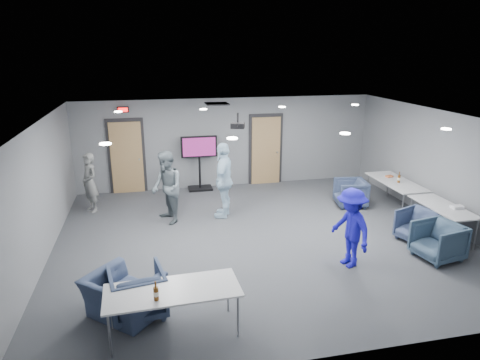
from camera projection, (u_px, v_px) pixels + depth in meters
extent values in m
plane|color=#3B3D43|center=(261.00, 237.00, 9.69)|extent=(9.00, 9.00, 0.00)
plane|color=silver|center=(262.00, 119.00, 8.89)|extent=(9.00, 9.00, 0.00)
cube|color=slate|center=(227.00, 143.00, 13.02)|extent=(9.00, 0.02, 2.70)
cube|color=slate|center=(341.00, 269.00, 5.55)|extent=(9.00, 0.02, 2.70)
cube|color=slate|center=(40.00, 195.00, 8.38)|extent=(0.02, 8.00, 2.70)
cube|color=slate|center=(443.00, 169.00, 10.20)|extent=(0.02, 8.00, 2.70)
cube|color=black|center=(127.00, 157.00, 12.47)|extent=(1.06, 0.06, 2.24)
cube|color=tan|center=(127.00, 158.00, 12.44)|extent=(0.90, 0.05, 2.10)
cylinder|color=gray|center=(139.00, 159.00, 12.48)|extent=(0.04, 0.10, 0.04)
cube|color=black|center=(266.00, 150.00, 13.32)|extent=(1.06, 0.06, 2.24)
cube|color=tan|center=(266.00, 151.00, 13.29)|extent=(0.90, 0.05, 2.10)
cylinder|color=gray|center=(277.00, 152.00, 13.33)|extent=(0.04, 0.10, 0.04)
cube|color=black|center=(123.00, 110.00, 12.04)|extent=(0.32, 0.06, 0.16)
cube|color=#FF0C0C|center=(123.00, 110.00, 12.00)|extent=(0.26, 0.02, 0.11)
cube|color=black|center=(217.00, 104.00, 11.41)|extent=(0.60, 0.60, 0.03)
cylinder|color=white|center=(105.00, 144.00, 6.61)|extent=(0.18, 0.18, 0.02)
cylinder|color=white|center=(118.00, 112.00, 9.97)|extent=(0.18, 0.18, 0.02)
cylinder|color=white|center=(232.00, 138.00, 7.01)|extent=(0.18, 0.18, 0.02)
cylinder|color=white|center=(203.00, 109.00, 10.37)|extent=(0.18, 0.18, 0.02)
cylinder|color=white|center=(345.00, 133.00, 7.42)|extent=(0.18, 0.18, 0.02)
cylinder|color=white|center=(282.00, 107.00, 10.78)|extent=(0.18, 0.18, 0.02)
cylinder|color=white|center=(446.00, 129.00, 7.82)|extent=(0.18, 0.18, 0.02)
cylinder|color=white|center=(355.00, 105.00, 11.18)|extent=(0.18, 0.18, 0.02)
imported|color=gray|center=(90.00, 183.00, 11.04)|extent=(0.62, 0.68, 1.55)
imported|color=slate|center=(167.00, 188.00, 10.29)|extent=(0.91, 1.03, 1.78)
imported|color=#C5E6FD|center=(224.00, 180.00, 10.67)|extent=(0.86, 1.21, 1.91)
imported|color=#1E1CB6|center=(351.00, 228.00, 8.23)|extent=(0.78, 1.12, 1.58)
imported|color=#36425D|center=(350.00, 193.00, 11.54)|extent=(0.92, 0.91, 0.73)
imported|color=#394663|center=(418.00, 226.00, 9.42)|extent=(0.99, 0.98, 0.71)
imported|color=#394E62|center=(438.00, 241.00, 8.61)|extent=(0.97, 0.95, 0.76)
imported|color=#394663|center=(137.00, 292.00, 6.79)|extent=(0.97, 0.99, 0.78)
imported|color=#3A4765|center=(124.00, 296.00, 6.76)|extent=(1.43, 1.42, 0.70)
cube|color=silver|center=(396.00, 182.00, 11.32)|extent=(0.80, 1.93, 0.03)
cylinder|color=gray|center=(367.00, 186.00, 12.19)|extent=(0.04, 0.04, 0.70)
cylinder|color=gray|center=(403.00, 207.00, 10.53)|extent=(0.04, 0.04, 0.70)
cylinder|color=gray|center=(388.00, 184.00, 12.32)|extent=(0.04, 0.04, 0.70)
cylinder|color=gray|center=(426.00, 205.00, 10.67)|extent=(0.04, 0.04, 0.70)
cube|color=silver|center=(443.00, 207.00, 9.54)|extent=(0.70, 1.68, 0.03)
cylinder|color=gray|center=(411.00, 211.00, 10.31)|extent=(0.04, 0.04, 0.70)
cylinder|color=gray|center=(453.00, 237.00, 8.89)|extent=(0.04, 0.04, 0.70)
cylinder|color=gray|center=(430.00, 209.00, 10.42)|extent=(0.04, 0.04, 0.70)
cylinder|color=gray|center=(476.00, 234.00, 9.00)|extent=(0.04, 0.04, 0.70)
cube|color=silver|center=(172.00, 290.00, 6.24)|extent=(2.00, 0.90, 0.03)
cylinder|color=gray|center=(228.00, 292.00, 6.87)|extent=(0.04, 0.04, 0.70)
cylinder|color=gray|center=(111.00, 308.00, 6.44)|extent=(0.04, 0.04, 0.70)
cylinder|color=gray|center=(238.00, 316.00, 6.26)|extent=(0.04, 0.04, 0.70)
cylinder|color=gray|center=(110.00, 336.00, 5.83)|extent=(0.04, 0.04, 0.70)
cylinder|color=#5A320F|center=(156.00, 294.00, 5.95)|extent=(0.07, 0.07, 0.20)
cylinder|color=#5A320F|center=(155.00, 284.00, 5.90)|extent=(0.03, 0.03, 0.09)
cylinder|color=beige|center=(156.00, 294.00, 5.95)|extent=(0.08, 0.08, 0.07)
cylinder|color=#5A320F|center=(399.00, 179.00, 11.18)|extent=(0.07, 0.07, 0.20)
cylinder|color=#5A320F|center=(399.00, 173.00, 11.14)|extent=(0.03, 0.03, 0.09)
cylinder|color=beige|center=(399.00, 179.00, 11.18)|extent=(0.08, 0.08, 0.07)
cube|color=#B8592E|center=(389.00, 176.00, 11.69)|extent=(0.22, 0.17, 0.04)
cube|color=silver|center=(457.00, 207.00, 9.40)|extent=(0.26, 0.18, 0.06)
cube|color=black|center=(200.00, 188.00, 13.00)|extent=(0.71, 0.51, 0.06)
cylinder|color=black|center=(200.00, 168.00, 12.81)|extent=(0.06, 0.06, 1.22)
cube|color=black|center=(199.00, 147.00, 12.61)|extent=(1.07, 0.07, 0.63)
cube|color=#681751|center=(199.00, 147.00, 12.57)|extent=(0.97, 0.01, 0.55)
cylinder|color=black|center=(238.00, 118.00, 9.79)|extent=(0.04, 0.04, 0.22)
cube|color=black|center=(238.00, 125.00, 9.84)|extent=(0.38, 0.35, 0.12)
cylinder|color=black|center=(239.00, 126.00, 9.71)|extent=(0.08, 0.06, 0.08)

